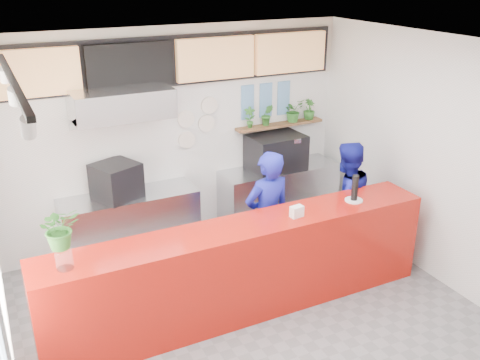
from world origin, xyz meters
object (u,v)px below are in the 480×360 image
object	(u,v)px
espresso_machine	(276,152)
pepper_mill	(355,188)
staff_center	(267,218)
service_counter	(244,269)
staff_right	(345,201)
panini_oven	(116,181)

from	to	relation	value
espresso_machine	pepper_mill	distance (m)	1.81
espresso_machine	staff_center	size ratio (longest dim) A/B	0.47
service_counter	espresso_machine	world-z (taller)	espresso_machine
staff_center	service_counter	bearing A→B (deg)	37.86
espresso_machine	pepper_mill	size ratio (longest dim) A/B	2.57
espresso_machine	pepper_mill	xyz separation A→B (m)	(0.03, -1.81, 0.11)
staff_right	pepper_mill	world-z (taller)	staff_right
staff_center	espresso_machine	bearing A→B (deg)	-126.32
espresso_machine	staff_right	xyz separation A→B (m)	(0.33, -1.26, -0.34)
staff_center	staff_right	bearing A→B (deg)	179.26
pepper_mill	panini_oven	bearing A→B (deg)	142.93
staff_right	espresso_machine	bearing A→B (deg)	-78.66
service_counter	espresso_machine	xyz separation A→B (m)	(1.43, 1.80, 0.61)
panini_oven	pepper_mill	distance (m)	3.01
espresso_machine	staff_right	size ratio (longest dim) A/B	0.49
panini_oven	pepper_mill	bearing A→B (deg)	-59.99
panini_oven	staff_center	bearing A→B (deg)	-64.02
pepper_mill	service_counter	bearing A→B (deg)	179.62
service_counter	staff_right	distance (m)	1.86
staff_center	staff_right	xyz separation A→B (m)	(1.19, 0.05, -0.04)
service_counter	pepper_mill	size ratio (longest dim) A/B	14.57
service_counter	staff_right	size ratio (longest dim) A/B	2.77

